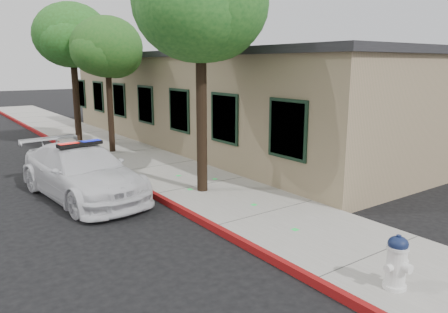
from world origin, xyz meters
TOP-DOWN VIEW (x-y plane):
  - ground at (0.00, 0.00)m, footprint 120.00×120.00m
  - sidewalk at (1.60, 3.00)m, footprint 3.20×60.00m
  - red_curb at (0.06, 3.00)m, footprint 0.14×60.00m
  - clapboard_building at (6.69, 9.00)m, footprint 7.30×20.89m
  - police_car at (-1.54, 4.33)m, footprint 2.63×5.31m
  - fire_hydrant at (0.87, -3.96)m, footprint 0.51×0.45m
  - street_tree_near at (1.33, 2.49)m, footprint 3.83×3.64m
  - street_tree_mid at (1.35, 9.49)m, footprint 3.01×2.85m
  - street_tree_far at (0.75, 11.80)m, footprint 3.31×3.37m

SIDE VIEW (x-z plane):
  - ground at x=0.00m, z-range 0.00..0.00m
  - sidewalk at x=1.60m, z-range 0.00..0.15m
  - red_curb at x=0.06m, z-range 0.00..0.16m
  - fire_hydrant at x=0.87m, z-range 0.15..1.06m
  - police_car at x=-1.54m, z-range -0.06..1.55m
  - clapboard_building at x=6.69m, z-range 0.01..4.25m
  - street_tree_mid at x=1.35m, z-range 1.53..6.98m
  - street_tree_far at x=0.75m, z-range 1.70..7.86m
  - street_tree_near at x=1.33m, z-range 1.79..8.46m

